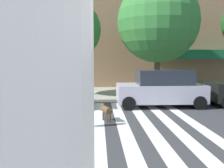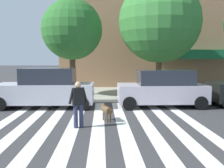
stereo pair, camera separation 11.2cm
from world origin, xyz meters
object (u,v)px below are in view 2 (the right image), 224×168
at_px(pedestrian_dog_walker, 78,102).
at_px(street_tree_nearest, 72,30).
at_px(parked_car_third_in_line, 162,89).
at_px(street_tree_middle, 160,22).
at_px(parked_car_behind_first, 46,89).
at_px(dog_on_leash, 106,110).

bearing_deg(pedestrian_dog_walker, street_tree_nearest, 98.17).
bearing_deg(parked_car_third_in_line, pedestrian_dog_walker, -135.86).
distance_m(street_tree_middle, pedestrian_dog_walker, 9.31).
relative_size(street_tree_nearest, pedestrian_dog_walker, 3.62).
relative_size(parked_car_behind_first, pedestrian_dog_walker, 2.94).
bearing_deg(parked_car_third_in_line, parked_car_behind_first, -179.99).
distance_m(parked_car_third_in_line, pedestrian_dog_walker, 5.42).
bearing_deg(dog_on_leash, street_tree_middle, 61.00).
relative_size(street_tree_middle, dog_on_leash, 7.71).
xyz_separation_m(parked_car_behind_first, street_tree_nearest, (0.95, 3.22, 3.26)).
xyz_separation_m(street_tree_nearest, dog_on_leash, (2.00, -6.06, -3.75)).
bearing_deg(street_tree_nearest, street_tree_middle, 2.28).
xyz_separation_m(parked_car_third_in_line, pedestrian_dog_walker, (-3.89, -3.77, 0.01)).
distance_m(street_tree_middle, dog_on_leash, 8.37).
xyz_separation_m(parked_car_third_in_line, street_tree_nearest, (-4.89, 3.22, 3.28)).
bearing_deg(street_tree_middle, dog_on_leash, -119.00).
height_order(street_tree_nearest, pedestrian_dog_walker, street_tree_nearest).
xyz_separation_m(parked_car_behind_first, street_tree_middle, (6.44, 3.44, 3.80)).
xyz_separation_m(street_tree_middle, pedestrian_dog_walker, (-4.48, -7.21, -3.82)).
height_order(street_tree_middle, dog_on_leash, street_tree_middle).
xyz_separation_m(parked_car_third_in_line, street_tree_middle, (0.59, 3.43, 3.82)).
bearing_deg(dog_on_leash, parked_car_third_in_line, 44.55).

